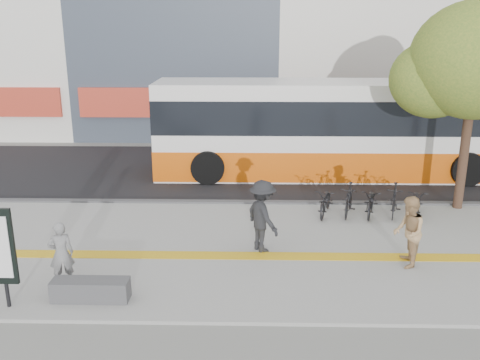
{
  "coord_description": "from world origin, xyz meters",
  "views": [
    {
      "loc": [
        0.72,
        -10.83,
        5.61
      ],
      "look_at": [
        0.44,
        2.0,
        1.75
      ],
      "focal_mm": 39.0,
      "sensor_mm": 36.0,
      "label": 1
    }
  ],
  "objects_px": {
    "signboard": "(1,248)",
    "seated_woman": "(61,254)",
    "pedestrian_tan": "(409,232)",
    "pedestrian_dark": "(263,216)",
    "street_tree": "(473,63)",
    "bus": "(333,132)",
    "bench": "(91,290)"
  },
  "relations": [
    {
      "from": "signboard",
      "to": "seated_woman",
      "type": "height_order",
      "value": "signboard"
    },
    {
      "from": "pedestrian_tan",
      "to": "pedestrian_dark",
      "type": "relative_size",
      "value": 0.93
    },
    {
      "from": "street_tree",
      "to": "bus",
      "type": "xyz_separation_m",
      "value": [
        -3.39,
        3.68,
        -2.8
      ]
    },
    {
      "from": "bus",
      "to": "pedestrian_tan",
      "type": "xyz_separation_m",
      "value": [
        0.63,
        -7.93,
        -0.78
      ]
    },
    {
      "from": "signboard",
      "to": "pedestrian_dark",
      "type": "bearing_deg",
      "value": 28.8
    },
    {
      "from": "pedestrian_tan",
      "to": "street_tree",
      "type": "bearing_deg",
      "value": 154.47
    },
    {
      "from": "pedestrian_tan",
      "to": "pedestrian_dark",
      "type": "bearing_deg",
      "value": -95.71
    },
    {
      "from": "bench",
      "to": "seated_woman",
      "type": "xyz_separation_m",
      "value": [
        -0.8,
        0.66,
        0.51
      ]
    },
    {
      "from": "street_tree",
      "to": "seated_woman",
      "type": "xyz_separation_m",
      "value": [
        -10.58,
        -5.36,
        -3.7
      ]
    },
    {
      "from": "pedestrian_tan",
      "to": "signboard",
      "type": "bearing_deg",
      "value": -69.04
    },
    {
      "from": "bench",
      "to": "bus",
      "type": "distance_m",
      "value": 11.7
    },
    {
      "from": "seated_woman",
      "to": "pedestrian_tan",
      "type": "distance_m",
      "value": 7.9
    },
    {
      "from": "street_tree",
      "to": "pedestrian_tan",
      "type": "bearing_deg",
      "value": -122.98
    },
    {
      "from": "street_tree",
      "to": "pedestrian_tan",
      "type": "distance_m",
      "value": 6.21
    },
    {
      "from": "street_tree",
      "to": "pedestrian_dark",
      "type": "xyz_separation_m",
      "value": [
        -6.16,
        -3.46,
        -3.51
      ]
    },
    {
      "from": "bus",
      "to": "pedestrian_dark",
      "type": "xyz_separation_m",
      "value": [
        -2.78,
        -7.14,
        -0.71
      ]
    },
    {
      "from": "signboard",
      "to": "street_tree",
      "type": "height_order",
      "value": "street_tree"
    },
    {
      "from": "bus",
      "to": "pedestrian_dark",
      "type": "relative_size",
      "value": 7.18
    },
    {
      "from": "bench",
      "to": "bus",
      "type": "xyz_separation_m",
      "value": [
        6.39,
        9.7,
        1.41
      ]
    },
    {
      "from": "bus",
      "to": "signboard",
      "type": "bearing_deg",
      "value": -128.62
    },
    {
      "from": "street_tree",
      "to": "bus",
      "type": "distance_m",
      "value": 5.73
    },
    {
      "from": "signboard",
      "to": "bus",
      "type": "bearing_deg",
      "value": 51.38
    },
    {
      "from": "bus",
      "to": "pedestrian_dark",
      "type": "bearing_deg",
      "value": -111.26
    },
    {
      "from": "signboard",
      "to": "seated_woman",
      "type": "xyz_separation_m",
      "value": [
        0.8,
        0.97,
        -0.55
      ]
    },
    {
      "from": "seated_woman",
      "to": "pedestrian_dark",
      "type": "distance_m",
      "value": 4.81
    },
    {
      "from": "signboard",
      "to": "bus",
      "type": "height_order",
      "value": "bus"
    },
    {
      "from": "bench",
      "to": "bus",
      "type": "relative_size",
      "value": 0.12
    },
    {
      "from": "bench",
      "to": "signboard",
      "type": "relative_size",
      "value": 0.73
    },
    {
      "from": "pedestrian_dark",
      "to": "bus",
      "type": "bearing_deg",
      "value": -52.19
    },
    {
      "from": "bus",
      "to": "pedestrian_tan",
      "type": "height_order",
      "value": "bus"
    },
    {
      "from": "seated_woman",
      "to": "pedestrian_tan",
      "type": "bearing_deg",
      "value": 166.29
    },
    {
      "from": "pedestrian_dark",
      "to": "pedestrian_tan",
      "type": "bearing_deg",
      "value": -134.08
    }
  ]
}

